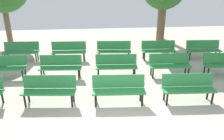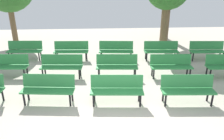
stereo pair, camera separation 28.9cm
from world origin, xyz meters
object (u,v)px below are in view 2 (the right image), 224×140
(bench_r1_c2, at_px, (117,64))
(bench_r1_c1, at_px, (62,65))
(bench_r0_c2, at_px, (117,88))
(bench_r2_c4, at_px, (207,49))
(bench_r2_c3, at_px, (161,49))
(bench_r0_c1, at_px, (48,87))
(bench_r2_c0, at_px, (25,49))
(bench_r1_c0, at_px, (7,64))
(bench_r1_c3, at_px, (171,64))
(bench_r2_c2, at_px, (116,49))
(bench_r2_c1, at_px, (71,49))
(bench_r0_c3, at_px, (188,88))

(bench_r1_c2, bearing_deg, bench_r1_c1, -179.75)
(bench_r0_c2, bearing_deg, bench_r2_c4, 42.90)
(bench_r1_c2, relative_size, bench_r2_c3, 1.00)
(bench_r0_c2, distance_m, bench_r1_c1, 2.90)
(bench_r0_c1, distance_m, bench_r2_c0, 4.56)
(bench_r0_c2, distance_m, bench_r1_c0, 4.68)
(bench_r1_c3, distance_m, bench_r2_c0, 6.74)
(bench_r1_c0, relative_size, bench_r2_c0, 1.00)
(bench_r0_c2, xyz_separation_m, bench_r1_c3, (2.27, 1.88, 0.00))
(bench_r0_c1, bearing_deg, bench_r1_c0, 139.05)
(bench_r1_c0, xyz_separation_m, bench_r2_c3, (6.51, 1.58, 0.00))
(bench_r2_c2, relative_size, bench_r2_c4, 1.01)
(bench_r1_c1, bearing_deg, bench_r0_c2, -43.35)
(bench_r1_c3, bearing_deg, bench_r1_c1, 179.02)
(bench_r0_c2, height_order, bench_r1_c3, same)
(bench_r1_c0, distance_m, bench_r2_c0, 2.05)
(bench_r1_c0, relative_size, bench_r2_c1, 1.00)
(bench_r1_c2, relative_size, bench_r2_c2, 0.99)
(bench_r0_c3, distance_m, bench_r2_c3, 3.99)
(bench_r0_c2, height_order, bench_r2_c4, same)
(bench_r0_c1, height_order, bench_r1_c0, same)
(bench_r0_c1, relative_size, bench_r1_c2, 1.01)
(bench_r1_c1, height_order, bench_r2_c2, same)
(bench_r2_c4, bearing_deg, bench_r1_c0, -166.90)
(bench_r2_c3, bearing_deg, bench_r1_c2, -137.22)
(bench_r1_c0, bearing_deg, bench_r2_c3, 16.06)
(bench_r0_c1, relative_size, bench_r2_c2, 1.00)
(bench_r0_c1, relative_size, bench_r2_c0, 1.01)
(bench_r1_c1, height_order, bench_r1_c2, same)
(bench_r1_c1, distance_m, bench_r2_c2, 2.95)
(bench_r0_c2, bearing_deg, bench_r2_c2, 89.51)
(bench_r1_c3, relative_size, bench_r2_c1, 1.00)
(bench_r0_c2, bearing_deg, bench_r1_c0, 154.66)
(bench_r1_c1, bearing_deg, bench_r2_c3, 25.41)
(bench_r1_c2, xyz_separation_m, bench_r2_c1, (-1.98, 2.12, 0.00))
(bench_r1_c1, bearing_deg, bench_r2_c0, 136.89)
(bench_r1_c2, bearing_deg, bench_r2_c2, 89.85)
(bench_r0_c1, bearing_deg, bench_r2_c1, 91.34)
(bench_r2_c3, bearing_deg, bench_r2_c1, 179.72)
(bench_r2_c3, xyz_separation_m, bench_r2_c4, (2.15, -0.14, 0.00))
(bench_r0_c1, relative_size, bench_r0_c3, 1.01)
(bench_r0_c2, distance_m, bench_r1_c3, 2.95)
(bench_r0_c3, distance_m, bench_r1_c2, 2.91)
(bench_r1_c2, relative_size, bench_r1_c3, 1.01)
(bench_r0_c1, height_order, bench_r2_c4, same)
(bench_r1_c0, height_order, bench_r2_c1, same)
(bench_r0_c2, height_order, bench_r2_c0, same)
(bench_r1_c1, distance_m, bench_r1_c3, 4.25)
(bench_r0_c1, distance_m, bench_r2_c4, 7.55)
(bench_r2_c1, relative_size, bench_r2_c4, 1.00)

